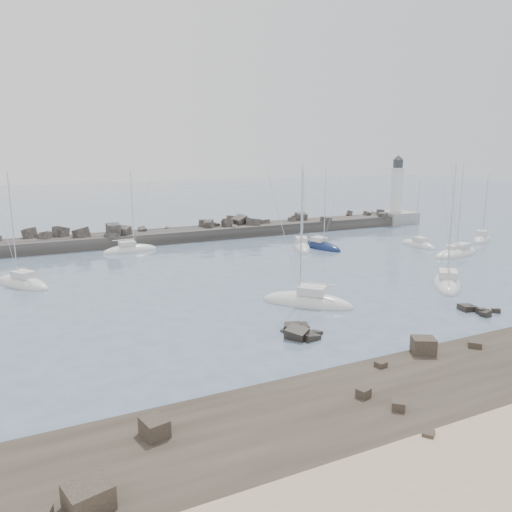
{
  "coord_description": "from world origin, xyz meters",
  "views": [
    {
      "loc": [
        -24.84,
        -42.2,
        14.89
      ],
      "look_at": [
        1.8,
        12.0,
        2.05
      ],
      "focal_mm": 35.0,
      "sensor_mm": 36.0,
      "label": 1
    }
  ],
  "objects": [
    {
      "name": "sailboat_10",
      "position": [
        45.45,
        14.96,
        0.16
      ],
      "size": [
        7.6,
        5.82,
        12.13
      ],
      "color": "silver",
      "rests_on": "ground"
    },
    {
      "name": "sailboat_5",
      "position": [
        18.29,
        -3.11,
        0.15
      ],
      "size": [
        8.41,
        8.61,
        14.6
      ],
      "color": "silver",
      "rests_on": "ground"
    },
    {
      "name": "sailboat_2",
      "position": [
        -9.47,
        32.0,
        0.13
      ],
      "size": [
        8.38,
        3.14,
        12.98
      ],
      "color": "silver",
      "rests_on": "ground"
    },
    {
      "name": "sailboat_9",
      "position": [
        32.98,
        8.48,
        0.13
      ],
      "size": [
        9.58,
        5.06,
        14.38
      ],
      "color": "silver",
      "rests_on": "ground"
    },
    {
      "name": "sailboat_7",
      "position": [
        31.42,
        8.46,
        0.14
      ],
      "size": [
        7.4,
        3.41,
        11.4
      ],
      "color": "silver",
      "rests_on": "ground"
    },
    {
      "name": "sailboat_1",
      "position": [
        -24.57,
        18.0,
        0.15
      ],
      "size": [
        6.85,
        8.58,
        13.54
      ],
      "color": "silver",
      "rests_on": "ground"
    },
    {
      "name": "rock_cluster_near",
      "position": [
        -4.56,
        -9.05,
        0.13
      ],
      "size": [
        3.53,
        3.66,
        1.65
      ],
      "color": "black",
      "rests_on": "ground"
    },
    {
      "name": "rock_cluster_far",
      "position": [
        13.47,
        -11.08,
        0.1
      ],
      "size": [
        3.42,
        3.28,
        1.03
      ],
      "color": "black",
      "rests_on": "ground"
    },
    {
      "name": "sailboat_3",
      "position": [
        0.48,
        -2.16,
        0.16
      ],
      "size": [
        8.38,
        8.67,
        14.67
      ],
      "color": "silver",
      "rests_on": "ground"
    },
    {
      "name": "sailboat_6",
      "position": [
        17.69,
        21.57,
        0.14
      ],
      "size": [
        3.99,
        8.55,
        13.11
      ],
      "color": "#101E45",
      "rests_on": "ground"
    },
    {
      "name": "sailboat_4",
      "position": [
        14.71,
        22.37,
        0.15
      ],
      "size": [
        5.64,
        8.46,
        13.06
      ],
      "color": "silver",
      "rests_on": "ground"
    },
    {
      "name": "sailboat_8",
      "position": [
        32.4,
        16.05,
        0.13
      ],
      "size": [
        2.29,
        7.14,
        11.36
      ],
      "color": "silver",
      "rests_on": "ground"
    },
    {
      "name": "breakwater",
      "position": [
        -7.56,
        38.03,
        0.34
      ],
      "size": [
        115.0,
        7.33,
        5.52
      ],
      "color": "#302D2B",
      "rests_on": "ground"
    },
    {
      "name": "rock_shelf",
      "position": [
        0.36,
        -21.98,
        0.02
      ],
      "size": [
        140.0,
        12.16,
        1.89
      ],
      "color": "#2C251E",
      "rests_on": "ground"
    },
    {
      "name": "lighthouse",
      "position": [
        47.0,
        38.0,
        3.09
      ],
      "size": [
        7.0,
        7.0,
        14.6
      ],
      "color": "gray",
      "rests_on": "ground"
    },
    {
      "name": "ground",
      "position": [
        0.0,
        0.0,
        0.0
      ],
      "size": [
        400.0,
        400.0,
        0.0
      ],
      "primitive_type": "plane",
      "color": "slate",
      "rests_on": "ground"
    }
  ]
}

